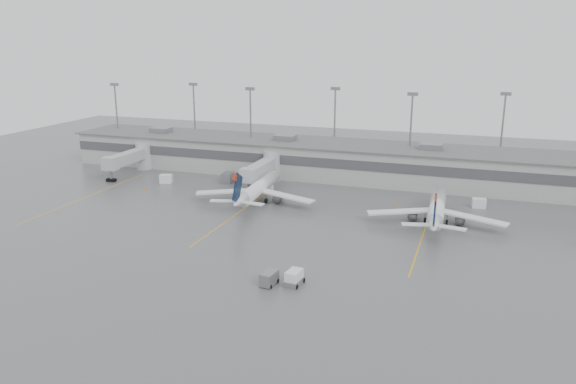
% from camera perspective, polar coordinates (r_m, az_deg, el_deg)
% --- Properties ---
extents(ground, '(260.00, 260.00, 0.00)m').
position_cam_1_polar(ground, '(81.95, -0.55, -8.12)').
color(ground, '#57575A').
rests_on(ground, ground).
extents(terminal, '(152.00, 17.00, 9.45)m').
position_cam_1_polar(terminal, '(134.21, 7.81, 3.06)').
color(terminal, '#ABABA6').
rests_on(terminal, ground).
extents(light_masts, '(142.40, 8.00, 20.60)m').
position_cam_1_polar(light_masts, '(138.34, 8.41, 6.73)').
color(light_masts, gray).
rests_on(light_masts, ground).
extents(jet_bridge_left, '(4.00, 17.20, 7.00)m').
position_cam_1_polar(jet_bridge_left, '(144.62, -15.36, 3.43)').
color(jet_bridge_left, '#AAADB0').
rests_on(jet_bridge_left, ground).
extents(jet_bridge_right, '(4.00, 17.20, 7.00)m').
position_cam_1_polar(jet_bridge_right, '(128.39, -2.31, 2.49)').
color(jet_bridge_right, '#AAADB0').
rests_on(jet_bridge_right, ground).
extents(stand_markings, '(105.25, 40.00, 0.01)m').
position_cam_1_polar(stand_markings, '(103.36, 3.93, -3.03)').
color(stand_markings, '#ECAC0D').
rests_on(stand_markings, ground).
extents(jet_mid_left, '(25.14, 28.24, 9.13)m').
position_cam_1_polar(jet_mid_left, '(114.82, -3.11, 0.36)').
color(jet_mid_left, white).
rests_on(jet_mid_left, ground).
extents(jet_mid_right, '(24.79, 27.81, 8.99)m').
position_cam_1_polar(jet_mid_right, '(105.03, 14.88, -1.63)').
color(jet_mid_right, white).
rests_on(jet_mid_right, ground).
extents(baggage_tug, '(2.40, 3.40, 2.05)m').
position_cam_1_polar(baggage_tug, '(77.74, 0.62, -8.84)').
color(baggage_tug, white).
rests_on(baggage_tug, ground).
extents(baggage_cart, '(2.01, 3.12, 1.89)m').
position_cam_1_polar(baggage_cart, '(77.62, -1.93, -8.74)').
color(baggage_cart, slate).
rests_on(baggage_cart, ground).
extents(gse_uld_a, '(3.17, 2.56, 1.95)m').
position_cam_1_polar(gse_uld_a, '(133.06, -12.28, 1.32)').
color(gse_uld_a, white).
rests_on(gse_uld_a, ground).
extents(gse_uld_b, '(3.05, 2.38, 1.92)m').
position_cam_1_polar(gse_uld_b, '(123.28, -2.15, 0.54)').
color(gse_uld_b, white).
rests_on(gse_uld_b, ground).
extents(gse_uld_c, '(2.84, 2.09, 1.86)m').
position_cam_1_polar(gse_uld_c, '(117.53, 18.83, -1.08)').
color(gse_uld_c, white).
rests_on(gse_uld_c, ground).
extents(gse_loader, '(2.63, 3.88, 2.30)m').
position_cam_1_polar(gse_loader, '(131.10, -6.13, 1.46)').
color(gse_loader, slate).
rests_on(gse_loader, ground).
extents(cone_a, '(0.44, 0.44, 0.70)m').
position_cam_1_polar(cone_a, '(127.41, -14.31, 0.27)').
color(cone_a, orange).
rests_on(cone_a, ground).
extents(cone_b, '(0.49, 0.49, 0.79)m').
position_cam_1_polar(cone_b, '(119.76, 0.26, -0.18)').
color(cone_b, orange).
rests_on(cone_b, ground).
extents(cone_c, '(0.39, 0.39, 0.62)m').
position_cam_1_polar(cone_c, '(115.24, 10.79, -1.15)').
color(cone_c, orange).
rests_on(cone_c, ground).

